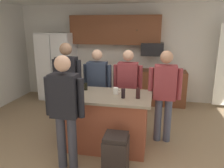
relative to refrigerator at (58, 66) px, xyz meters
The scene contains 18 objects.
floor 3.24m from the refrigerator, 49.98° to the right, with size 7.04×7.04×0.00m, color #937A5B.
back_wall 2.08m from the refrigerator, 11.81° to the left, with size 6.40×0.10×2.60m, color silver.
cabinet_run_upper 1.90m from the refrigerator, ahead, with size 2.40×0.38×0.75m.
cabinet_run_lower 2.64m from the refrigerator, ahead, with size 1.80×0.63×0.90m.
refrigerator is the anchor object (origin of this frame).
microwave_over_range 2.66m from the refrigerator, ahead, with size 0.56×0.40×0.32m, color black.
kitchen_island 3.08m from the refrigerator, 49.50° to the right, with size 1.41×0.87×0.94m.
person_elder_center 2.18m from the refrigerator, 60.14° to the right, with size 0.57×0.23×1.75m.
person_guest_left 2.69m from the refrigerator, 35.20° to the right, with size 0.57×0.22×1.60m.
person_host_foreground 3.38m from the refrigerator, 63.37° to the right, with size 0.57×0.22×1.68m.
person_guest_by_door 3.47m from the refrigerator, 33.60° to the right, with size 0.57×0.22×1.65m.
person_guest_right 2.25m from the refrigerator, 44.85° to the right, with size 0.57×0.22×1.60m.
mug_blue_stoneware 3.07m from the refrigerator, 47.07° to the right, with size 0.13×0.09×0.11m.
glass_stout_tall 3.44m from the refrigerator, 44.08° to the right, with size 0.07×0.07×0.16m.
mug_ceramic_white 2.96m from the refrigerator, 60.52° to the right, with size 0.12×0.08×0.09m.
glass_short_whisky 3.31m from the refrigerator, 47.29° to the right, with size 0.06×0.06×0.15m.
tumbler_amber 2.61m from the refrigerator, 54.27° to the right, with size 0.06×0.06×0.13m.
trash_bin 3.82m from the refrigerator, 53.52° to the right, with size 0.34×0.34×0.61m.
Camera 1 is at (0.74, -3.35, 2.07)m, focal length 35.70 mm.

